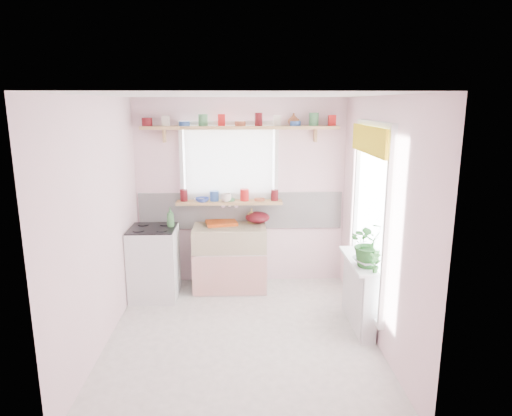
{
  "coord_description": "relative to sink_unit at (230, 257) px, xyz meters",
  "views": [
    {
      "loc": [
        0.0,
        -4.44,
        2.43
      ],
      "look_at": [
        0.17,
        0.55,
        1.27
      ],
      "focal_mm": 32.0,
      "sensor_mm": 36.0,
      "label": 1
    }
  ],
  "objects": [
    {
      "name": "fruit_bowl",
      "position": [
        1.48,
        -1.28,
        0.38
      ],
      "size": [
        0.38,
        0.38,
        0.08
      ],
      "primitive_type": "imported",
      "rotation": [
        0.0,
        0.0,
        0.27
      ],
      "color": "silver",
      "rests_on": "radiator_ledge"
    },
    {
      "name": "sill_cup",
      "position": [
        -0.04,
        0.13,
        0.78
      ],
      "size": [
        0.18,
        0.18,
        0.11
      ],
      "primitive_type": "imported",
      "rotation": [
        0.0,
        0.0,
        -0.38
      ],
      "color": "white",
      "rests_on": "windowsill"
    },
    {
      "name": "pine_shelf",
      "position": [
        0.15,
        0.18,
        1.69
      ],
      "size": [
        2.52,
        0.24,
        0.04
      ],
      "primitive_type": "cube",
      "color": "tan",
      "rests_on": "room"
    },
    {
      "name": "soap_bottle_sink",
      "position": [
        0.29,
        0.21,
        0.52
      ],
      "size": [
        0.11,
        0.11,
        0.2
      ],
      "primitive_type": "imported",
      "rotation": [
        0.0,
        0.0,
        -0.22
      ],
      "color": "#CEBB5B",
      "rests_on": "sink_unit"
    },
    {
      "name": "room",
      "position": [
        0.81,
        -0.43,
        0.94
      ],
      "size": [
        3.2,
        3.2,
        3.2
      ],
      "color": "white",
      "rests_on": "ground"
    },
    {
      "name": "shelf_vase",
      "position": [
        0.84,
        0.24,
        1.79
      ],
      "size": [
        0.19,
        0.19,
        0.16
      ],
      "primitive_type": "imported",
      "rotation": [
        0.0,
        0.0,
        0.34
      ],
      "color": "#A35732",
      "rests_on": "pine_shelf"
    },
    {
      "name": "cooker",
      "position": [
        -0.95,
        -0.24,
        0.03
      ],
      "size": [
        0.58,
        0.58,
        0.93
      ],
      "color": "white",
      "rests_on": "ground"
    },
    {
      "name": "herb_pot",
      "position": [
        1.48,
        -1.49,
        0.45
      ],
      "size": [
        0.12,
        0.08,
        0.22
      ],
      "primitive_type": "imported",
      "rotation": [
        0.0,
        0.0,
        -0.01
      ],
      "color": "#2E6428",
      "rests_on": "radiator_ledge"
    },
    {
      "name": "cooker_bottle",
      "position": [
        -0.73,
        -0.19,
        0.61
      ],
      "size": [
        0.1,
        0.1,
        0.25
      ],
      "primitive_type": "imported",
      "rotation": [
        0.0,
        0.0,
        0.05
      ],
      "color": "#438647",
      "rests_on": "cooker"
    },
    {
      "name": "dish_tray",
      "position": [
        -0.11,
        0.14,
        0.44
      ],
      "size": [
        0.45,
        0.37,
        0.04
      ],
      "primitive_type": "cube",
      "rotation": [
        0.0,
        0.0,
        0.2
      ],
      "color": "#CE4C12",
      "rests_on": "sink_unit"
    },
    {
      "name": "radiator_ledge",
      "position": [
        1.45,
        -1.09,
        -0.03
      ],
      "size": [
        0.22,
        0.95,
        0.78
      ],
      "color": "white",
      "rests_on": "ground"
    },
    {
      "name": "windowsill",
      "position": [
        -0.0,
        0.19,
        0.71
      ],
      "size": [
        1.4,
        0.22,
        0.04
      ],
      "primitive_type": "cube",
      "color": "tan",
      "rests_on": "room"
    },
    {
      "name": "sill_bowl",
      "position": [
        -0.35,
        0.13,
        0.76
      ],
      "size": [
        0.23,
        0.23,
        0.06
      ],
      "primitive_type": "imported",
      "rotation": [
        0.0,
        0.0,
        0.37
      ],
      "color": "#364DB0",
      "rests_on": "windowsill"
    },
    {
      "name": "colander",
      "position": [
        0.37,
        0.21,
        0.49
      ],
      "size": [
        0.35,
        0.35,
        0.15
      ],
      "primitive_type": "ellipsoid",
      "rotation": [
        0.0,
        0.0,
        0.06
      ],
      "color": "#540E16",
      "rests_on": "sink_unit"
    },
    {
      "name": "shelf_crockery",
      "position": [
        0.15,
        0.18,
        1.76
      ],
      "size": [
        2.47,
        0.11,
        0.12
      ],
      "color": "#590F14",
      "rests_on": "pine_shelf"
    },
    {
      "name": "jade_plant",
      "position": [
        1.48,
        -1.3,
        0.59
      ],
      "size": [
        0.45,
        0.39,
        0.49
      ],
      "primitive_type": "imported",
      "rotation": [
        0.0,
        0.0,
        0.01
      ],
      "color": "#296428",
      "rests_on": "radiator_ledge"
    },
    {
      "name": "fruit",
      "position": [
        1.49,
        -1.28,
        0.44
      ],
      "size": [
        0.2,
        0.14,
        0.1
      ],
      "color": "orange",
      "rests_on": "fruit_bowl"
    },
    {
      "name": "sink_unit",
      "position": [
        0.0,
        0.0,
        0.0
      ],
      "size": [
        0.95,
        0.65,
        1.11
      ],
      "color": "white",
      "rests_on": "ground"
    },
    {
      "name": "sill_crockery",
      "position": [
        -0.02,
        0.19,
        0.78
      ],
      "size": [
        1.35,
        0.11,
        0.12
      ],
      "color": "#590F14",
      "rests_on": "windowsill"
    }
  ]
}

